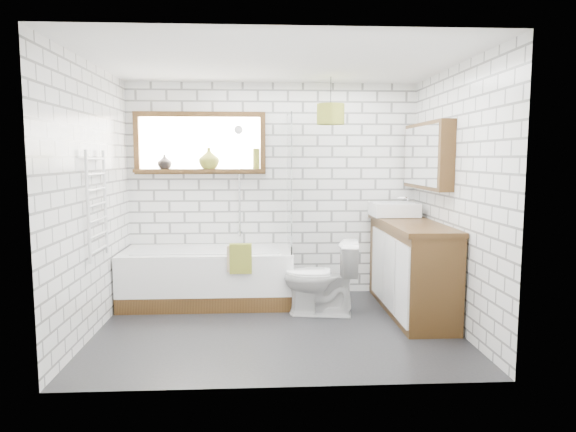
{
  "coord_description": "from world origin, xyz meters",
  "views": [
    {
      "loc": [
        -0.16,
        -4.8,
        1.63
      ],
      "look_at": [
        0.12,
        0.25,
        1.06
      ],
      "focal_mm": 32.0,
      "sensor_mm": 36.0,
      "label": 1
    }
  ],
  "objects": [
    {
      "name": "ceiling",
      "position": [
        0.0,
        0.0,
        2.5
      ],
      "size": [
        3.4,
        2.6,
        0.01
      ],
      "primitive_type": "cube",
      "color": "white",
      "rests_on": "ground"
    },
    {
      "name": "toilet",
      "position": [
        0.47,
        0.4,
        0.39
      ],
      "size": [
        0.55,
        0.82,
        0.78
      ],
      "primitive_type": "imported",
      "rotation": [
        0.0,
        0.0,
        -1.73
      ],
      "color": "white",
      "rests_on": "floor"
    },
    {
      "name": "mirror_cabinet",
      "position": [
        1.62,
        0.6,
        1.65
      ],
      "size": [
        0.16,
        1.2,
        0.7
      ],
      "primitive_type": "cube",
      "color": "#33200E",
      "rests_on": "wall_right"
    },
    {
      "name": "floor",
      "position": [
        0.0,
        0.0,
        -0.01
      ],
      "size": [
        3.4,
        2.6,
        0.01
      ],
      "primitive_type": "cube",
      "color": "black",
      "rests_on": "ground"
    },
    {
      "name": "vanity",
      "position": [
        1.43,
        0.44,
        0.49
      ],
      "size": [
        0.55,
        1.7,
        0.97
      ],
      "primitive_type": "cube",
      "color": "#33200E",
      "rests_on": "floor"
    },
    {
      "name": "vase_olive",
      "position": [
        -0.75,
        1.23,
        1.6
      ],
      "size": [
        0.25,
        0.25,
        0.25
      ],
      "primitive_type": "imported",
      "rotation": [
        0.0,
        0.0,
        -0.05
      ],
      "color": "olive",
      "rests_on": "window"
    },
    {
      "name": "towel_green",
      "position": [
        -0.36,
        0.47,
        0.59
      ],
      "size": [
        0.23,
        0.06,
        0.31
      ],
      "primitive_type": "cube",
      "color": "olive",
      "rests_on": "bathtub"
    },
    {
      "name": "basin",
      "position": [
        1.37,
        0.94,
        1.05
      ],
      "size": [
        0.51,
        0.45,
        0.15
      ],
      "primitive_type": "cube",
      "color": "white",
      "rests_on": "vanity"
    },
    {
      "name": "towel_radiator",
      "position": [
        -1.66,
        0.0,
        1.2
      ],
      "size": [
        0.06,
        0.52,
        1.0
      ],
      "primitive_type": "cube",
      "color": "white",
      "rests_on": "wall_left"
    },
    {
      "name": "window",
      "position": [
        -0.85,
        1.26,
        1.8
      ],
      "size": [
        1.52,
        0.16,
        0.68
      ],
      "primitive_type": "cube",
      "color": "#33200E",
      "rests_on": "wall_back"
    },
    {
      "name": "tap",
      "position": [
        1.53,
        0.94,
        1.1
      ],
      "size": [
        0.04,
        0.04,
        0.16
      ],
      "primitive_type": "cylinder",
      "rotation": [
        0.0,
        0.0,
        0.25
      ],
      "color": "silver",
      "rests_on": "vanity"
    },
    {
      "name": "wall_left",
      "position": [
        -1.7,
        0.0,
        1.25
      ],
      "size": [
        0.01,
        2.6,
        2.5
      ],
      "primitive_type": "cube",
      "color": "white",
      "rests_on": "ground"
    },
    {
      "name": "wall_front",
      "position": [
        0.0,
        -1.3,
        1.25
      ],
      "size": [
        3.4,
        0.01,
        2.5
      ],
      "primitive_type": "cube",
      "color": "white",
      "rests_on": "ground"
    },
    {
      "name": "pendant",
      "position": [
        0.61,
        0.82,
        2.1
      ],
      "size": [
        0.3,
        0.3,
        0.22
      ],
      "primitive_type": "cylinder",
      "color": "olive",
      "rests_on": "ceiling"
    },
    {
      "name": "vase_dark",
      "position": [
        -1.26,
        1.23,
        1.57
      ],
      "size": [
        0.21,
        0.21,
        0.17
      ],
      "primitive_type": "imported",
      "rotation": [
        0.0,
        0.0,
        0.32
      ],
      "color": "black",
      "rests_on": "window"
    },
    {
      "name": "bottle",
      "position": [
        -0.2,
        1.23,
        1.6
      ],
      "size": [
        0.1,
        0.1,
        0.24
      ],
      "primitive_type": "cylinder",
      "rotation": [
        0.0,
        0.0,
        -0.37
      ],
      "color": "olive",
      "rests_on": "window"
    },
    {
      "name": "wall_right",
      "position": [
        1.7,
        0.0,
        1.25
      ],
      "size": [
        0.01,
        2.6,
        2.5
      ],
      "primitive_type": "cube",
      "color": "white",
      "rests_on": "ground"
    },
    {
      "name": "shower_screen",
      "position": [
        0.17,
        0.89,
        1.36
      ],
      "size": [
        0.02,
        0.72,
        1.5
      ],
      "primitive_type": "cube",
      "color": "white",
      "rests_on": "bathtub"
    },
    {
      "name": "shower_riser",
      "position": [
        -0.4,
        1.26,
        1.35
      ],
      "size": [
        0.02,
        0.02,
        1.3
      ],
      "primitive_type": "cylinder",
      "color": "silver",
      "rests_on": "wall_back"
    },
    {
      "name": "towel_beige",
      "position": [
        -0.4,
        0.47,
        0.59
      ],
      "size": [
        0.21,
        0.05,
        0.27
      ],
      "primitive_type": "cube",
      "color": "tan",
      "rests_on": "bathtub"
    },
    {
      "name": "wall_back",
      "position": [
        0.0,
        1.3,
        1.25
      ],
      "size": [
        3.4,
        0.01,
        2.5
      ],
      "primitive_type": "cube",
      "color": "white",
      "rests_on": "ground"
    },
    {
      "name": "bathtub",
      "position": [
        -0.75,
        0.89,
        0.3
      ],
      "size": [
        1.87,
        0.83,
        0.61
      ],
      "primitive_type": "cube",
      "color": "white",
      "rests_on": "floor"
    }
  ]
}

